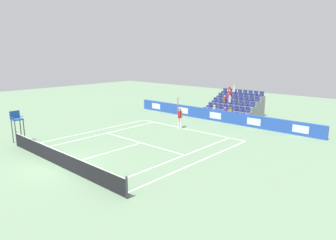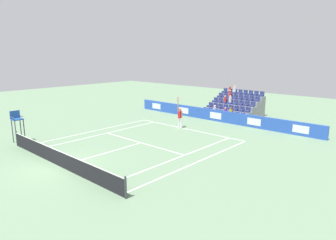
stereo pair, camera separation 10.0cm
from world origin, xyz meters
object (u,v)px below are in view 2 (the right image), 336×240
Objects in this scene: tennis_player at (180,117)px; umpire_chair at (17,122)px; tennis_net at (59,158)px; loose_tennis_ball at (81,145)px.

umpire_chair is at bearing 62.29° from tennis_player.
tennis_player is at bearing -86.11° from tennis_net.
tennis_player is 8.94m from loose_tennis_ball.
tennis_net is 6.85m from umpire_chair.
tennis_player reaches higher than tennis_net.
tennis_player is at bearing -102.94° from loose_tennis_ball.
tennis_net is at bearing 176.27° from umpire_chair.
loose_tennis_ball is (-3.97, -2.68, -1.49)m from umpire_chair.
tennis_player is 12.82m from umpire_chair.
tennis_net is 5.12× the size of umpire_chair.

